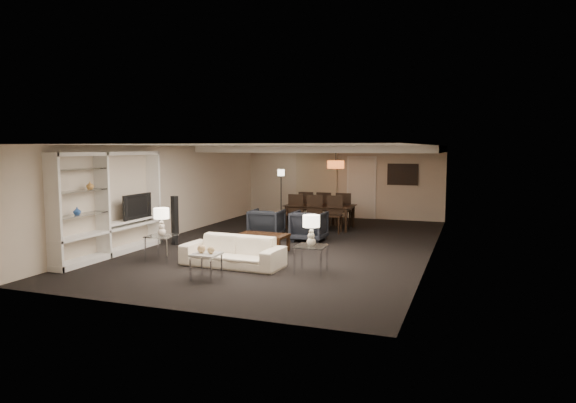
{
  "coord_description": "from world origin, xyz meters",
  "views": [
    {
      "loc": [
        4.38,
        -11.98,
        2.44
      ],
      "look_at": [
        0.0,
        0.0,
        1.1
      ],
      "focal_mm": 32.0,
      "sensor_mm": 36.0,
      "label": 1
    }
  ],
  "objects_px": {
    "coffee_table": "(263,243)",
    "pendant_light": "(336,165)",
    "table_lamp_right": "(311,230)",
    "chair_nm": "(313,214)",
    "television": "(134,206)",
    "floor_lamp": "(281,193)",
    "armchair_left": "(267,224)",
    "chair_fm": "(326,209)",
    "side_table_left": "(162,248)",
    "side_table_right": "(311,259)",
    "armchair_right": "(309,226)",
    "vase_amber": "(90,185)",
    "sofa": "(233,251)",
    "table_lamp_left": "(162,222)",
    "floor_speaker": "(175,220)",
    "vase_blue": "(77,211)",
    "dining_table": "(320,217)",
    "chair_nl": "(294,213)",
    "chair_nr": "(333,215)",
    "chair_fl": "(307,208)",
    "chair_fr": "(344,210)",
    "marble_table": "(206,266)"
  },
  "relations": [
    {
      "from": "coffee_table",
      "to": "pendant_light",
      "type": "bearing_deg",
      "value": 82.77
    },
    {
      "from": "table_lamp_right",
      "to": "chair_nm",
      "type": "xyz_separation_m",
      "value": [
        -1.43,
        4.73,
        -0.31
      ]
    },
    {
      "from": "television",
      "to": "floor_lamp",
      "type": "distance_m",
      "value": 6.67
    },
    {
      "from": "armchair_left",
      "to": "chair_fm",
      "type": "relative_size",
      "value": 0.82
    },
    {
      "from": "side_table_left",
      "to": "television",
      "type": "relative_size",
      "value": 0.56
    },
    {
      "from": "armchair_left",
      "to": "table_lamp_right",
      "type": "relative_size",
      "value": 1.44
    },
    {
      "from": "side_table_right",
      "to": "television",
      "type": "bearing_deg",
      "value": 170.4
    },
    {
      "from": "armchair_right",
      "to": "vase_amber",
      "type": "height_order",
      "value": "vase_amber"
    },
    {
      "from": "pendant_light",
      "to": "sofa",
      "type": "height_order",
      "value": "pendant_light"
    },
    {
      "from": "table_lamp_left",
      "to": "floor_speaker",
      "type": "height_order",
      "value": "floor_speaker"
    },
    {
      "from": "pendant_light",
      "to": "vase_blue",
      "type": "relative_size",
      "value": 3.18
    },
    {
      "from": "dining_table",
      "to": "floor_lamp",
      "type": "xyz_separation_m",
      "value": [
        -1.99,
        1.95,
        0.49
      ]
    },
    {
      "from": "table_lamp_right",
      "to": "floor_speaker",
      "type": "height_order",
      "value": "floor_speaker"
    },
    {
      "from": "chair_nl",
      "to": "armchair_left",
      "type": "bearing_deg",
      "value": -104.05
    },
    {
      "from": "table_lamp_left",
      "to": "chair_fm",
      "type": "relative_size",
      "value": 0.57
    },
    {
      "from": "sofa",
      "to": "armchair_right",
      "type": "relative_size",
      "value": 2.45
    },
    {
      "from": "side_table_left",
      "to": "chair_nr",
      "type": "bearing_deg",
      "value": 61.46
    },
    {
      "from": "armchair_right",
      "to": "vase_blue",
      "type": "xyz_separation_m",
      "value": [
        -3.64,
        -4.33,
        0.75
      ]
    },
    {
      "from": "side_table_left",
      "to": "floor_lamp",
      "type": "bearing_deg",
      "value": 90.15
    },
    {
      "from": "sofa",
      "to": "chair_fl",
      "type": "height_order",
      "value": "chair_fl"
    },
    {
      "from": "side_table_left",
      "to": "sofa",
      "type": "bearing_deg",
      "value": 0.0
    },
    {
      "from": "chair_fr",
      "to": "floor_lamp",
      "type": "bearing_deg",
      "value": -31.51
    },
    {
      "from": "sofa",
      "to": "floor_lamp",
      "type": "bearing_deg",
      "value": 106.43
    },
    {
      "from": "sofa",
      "to": "television",
      "type": "relative_size",
      "value": 2.06
    },
    {
      "from": "coffee_table",
      "to": "floor_speaker",
      "type": "distance_m",
      "value": 2.46
    },
    {
      "from": "chair_nr",
      "to": "chair_fl",
      "type": "distance_m",
      "value": 1.77
    },
    {
      "from": "pendant_light",
      "to": "chair_fm",
      "type": "distance_m",
      "value": 1.42
    },
    {
      "from": "side_table_left",
      "to": "chair_nr",
      "type": "relative_size",
      "value": 0.55
    },
    {
      "from": "marble_table",
      "to": "table_lamp_left",
      "type": "bearing_deg",
      "value": 147.09
    },
    {
      "from": "side_table_left",
      "to": "side_table_right",
      "type": "relative_size",
      "value": 1.0
    },
    {
      "from": "coffee_table",
      "to": "dining_table",
      "type": "relative_size",
      "value": 0.57
    },
    {
      "from": "coffee_table",
      "to": "chair_fm",
      "type": "bearing_deg",
      "value": 86.46
    },
    {
      "from": "side_table_right",
      "to": "chair_fl",
      "type": "height_order",
      "value": "chair_fl"
    },
    {
      "from": "table_lamp_left",
      "to": "chair_fl",
      "type": "height_order",
      "value": "table_lamp_left"
    },
    {
      "from": "vase_blue",
      "to": "dining_table",
      "type": "bearing_deg",
      "value": 62.68
    },
    {
      "from": "armchair_right",
      "to": "chair_nm",
      "type": "distance_m",
      "value": 1.48
    },
    {
      "from": "television",
      "to": "chair_nr",
      "type": "distance_m",
      "value": 5.56
    },
    {
      "from": "armchair_right",
      "to": "side_table_left",
      "type": "distance_m",
      "value": 4.02
    },
    {
      "from": "pendant_light",
      "to": "chair_nl",
      "type": "xyz_separation_m",
      "value": [
        -0.9,
        -1.36,
        -1.39
      ]
    },
    {
      "from": "armchair_left",
      "to": "vase_amber",
      "type": "relative_size",
      "value": 5.24
    },
    {
      "from": "marble_table",
      "to": "floor_speaker",
      "type": "relative_size",
      "value": 0.39
    },
    {
      "from": "table_lamp_left",
      "to": "chair_fm",
      "type": "bearing_deg",
      "value": 71.88
    },
    {
      "from": "marble_table",
      "to": "dining_table",
      "type": "distance_m",
      "value": 6.49
    },
    {
      "from": "chair_nl",
      "to": "chair_nm",
      "type": "height_order",
      "value": "same"
    },
    {
      "from": "side_table_right",
      "to": "chair_fm",
      "type": "height_order",
      "value": "chair_fm"
    },
    {
      "from": "floor_speaker",
      "to": "chair_nr",
      "type": "bearing_deg",
      "value": 59.19
    },
    {
      "from": "vase_amber",
      "to": "chair_nl",
      "type": "xyz_separation_m",
      "value": [
        2.71,
        5.36,
        -1.11
      ]
    },
    {
      "from": "armchair_left",
      "to": "table_lamp_left",
      "type": "xyz_separation_m",
      "value": [
        -1.1,
        -3.3,
        0.45
      ]
    },
    {
      "from": "side_table_right",
      "to": "chair_nl",
      "type": "xyz_separation_m",
      "value": [
        -2.03,
        4.73,
        0.26
      ]
    },
    {
      "from": "side_table_left",
      "to": "table_lamp_left",
      "type": "bearing_deg",
      "value": 0.0
    }
  ]
}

